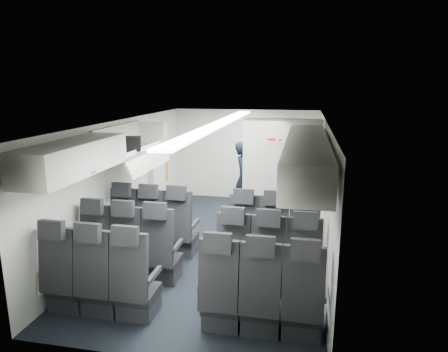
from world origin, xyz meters
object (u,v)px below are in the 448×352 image
at_px(seat_row_front, 212,235).
at_px(seat_row_mid, 198,259).
at_px(boarding_door, 159,169).
at_px(flight_attendant, 244,179).
at_px(carry_on_bag, 129,144).
at_px(galley_unit, 285,164).
at_px(seat_row_rear, 177,291).

bearing_deg(seat_row_front, seat_row_mid, -90.00).
bearing_deg(boarding_door, flight_attendant, 4.03).
relative_size(boarding_door, carry_on_bag, 4.98).
bearing_deg(boarding_door, galley_unit, 24.28).
height_order(seat_row_rear, boarding_door, boarding_door).
distance_m(boarding_door, flight_attendant, 1.82).
distance_m(seat_row_mid, galley_unit, 4.30).
bearing_deg(galley_unit, boarding_door, -155.72).
bearing_deg(seat_row_rear, seat_row_mid, 90.00).
relative_size(seat_row_rear, boarding_door, 1.79).
bearing_deg(flight_attendant, seat_row_rear, 178.83).
height_order(seat_row_front, carry_on_bag, carry_on_bag).
xyz_separation_m(seat_row_front, seat_row_rear, (0.00, -1.80, 0.00)).
distance_m(seat_row_rear, boarding_door, 4.25).
xyz_separation_m(seat_row_mid, carry_on_bag, (-1.37, 0.96, 1.41)).
height_order(seat_row_mid, carry_on_bag, carry_on_bag).
bearing_deg(boarding_door, seat_row_rear, -67.13).
bearing_deg(seat_row_mid, flight_attendant, 86.95).
relative_size(seat_row_front, seat_row_mid, 1.00).
xyz_separation_m(boarding_door, carry_on_bag, (0.27, -2.03, 0.86)).
xyz_separation_m(boarding_door, flight_attendant, (1.80, 0.13, -0.16)).
bearing_deg(carry_on_bag, seat_row_mid, -54.61).
relative_size(seat_row_rear, flight_attendant, 2.09).
relative_size(seat_row_front, flight_attendant, 2.09).
relative_size(galley_unit, flight_attendant, 1.19).
bearing_deg(seat_row_mid, carry_on_bag, 144.98).
distance_m(seat_row_front, galley_unit, 3.43).
height_order(seat_row_front, galley_unit, galley_unit).
relative_size(seat_row_front, seat_row_rear, 1.00).
xyz_separation_m(seat_row_rear, boarding_door, (-1.64, 3.89, 0.55)).
xyz_separation_m(seat_row_front, carry_on_bag, (-1.37, 0.06, 1.41)).
bearing_deg(seat_row_rear, flight_attendant, 87.63).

